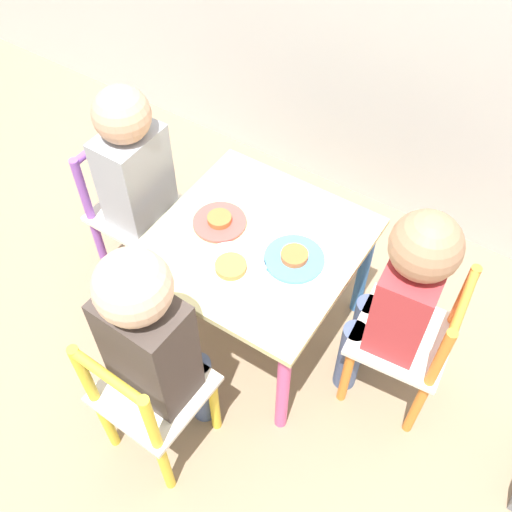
% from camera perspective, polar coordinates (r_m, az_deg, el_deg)
% --- Properties ---
extents(ground_plane, '(6.00, 6.00, 0.00)m').
position_cam_1_polar(ground_plane, '(2.02, 0.00, -6.62)').
color(ground_plane, '#8C755B').
extents(kids_table, '(0.56, 0.56, 0.44)m').
position_cam_1_polar(kids_table, '(1.72, 0.00, -0.02)').
color(kids_table, beige).
rests_on(kids_table, ground_plane).
extents(chair_yellow, '(0.27, 0.27, 0.54)m').
position_cam_1_polar(chair_yellow, '(1.62, -10.14, -13.29)').
color(chair_yellow, silver).
rests_on(chair_yellow, ground_plane).
extents(chair_purple, '(0.26, 0.26, 0.54)m').
position_cam_1_polar(chair_purple, '(2.01, -11.53, 4.03)').
color(chair_purple, silver).
rests_on(chair_purple, ground_plane).
extents(chair_orange, '(0.28, 0.28, 0.54)m').
position_cam_1_polar(chair_orange, '(1.73, 14.39, -8.03)').
color(chair_orange, silver).
rests_on(chair_orange, ground_plane).
extents(child_front, '(0.21, 0.22, 0.80)m').
position_cam_1_polar(child_front, '(1.45, -9.78, -7.84)').
color(child_front, '#4C608E').
rests_on(child_front, ground_plane).
extents(child_left, '(0.22, 0.20, 0.77)m').
position_cam_1_polar(child_left, '(1.84, -11.07, 7.43)').
color(child_left, '#7A6B5B').
rests_on(child_left, ground_plane).
extents(child_right, '(0.23, 0.21, 0.75)m').
position_cam_1_polar(child_right, '(1.57, 13.70, -3.59)').
color(child_right, '#4C608E').
rests_on(child_right, ground_plane).
extents(plate_front, '(0.19, 0.19, 0.03)m').
position_cam_1_polar(plate_front, '(1.60, -2.40, -1.23)').
color(plate_front, white).
rests_on(plate_front, kids_table).
extents(plate_left, '(0.15, 0.15, 0.03)m').
position_cam_1_polar(plate_left, '(1.71, -3.49, 3.32)').
color(plate_left, '#E54C47').
rests_on(plate_left, kids_table).
extents(plate_right, '(0.17, 0.17, 0.03)m').
position_cam_1_polar(plate_right, '(1.62, 3.67, -0.20)').
color(plate_right, '#4C9EE0').
rests_on(plate_right, kids_table).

